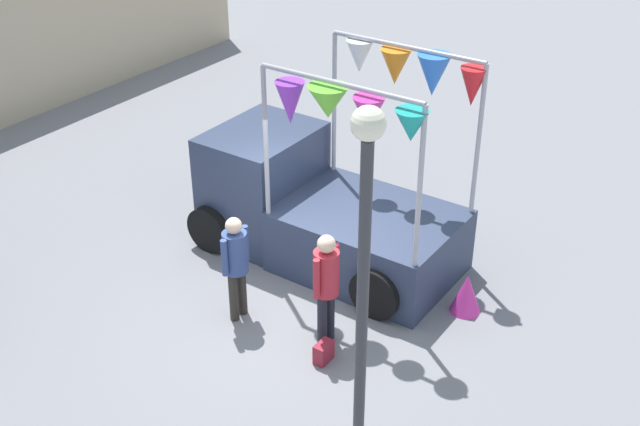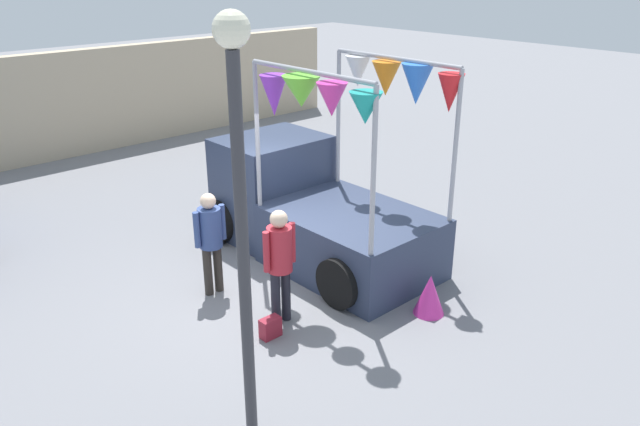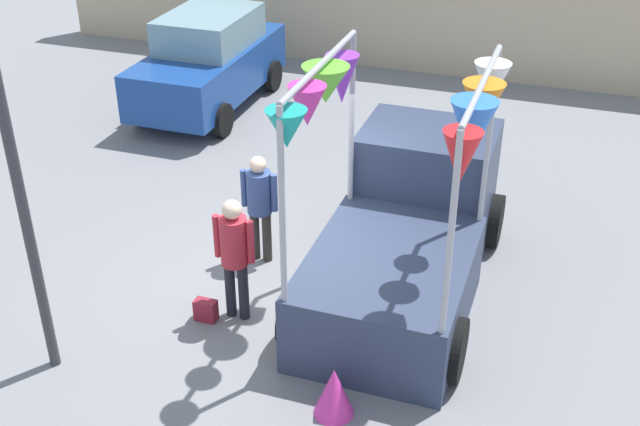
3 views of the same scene
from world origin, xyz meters
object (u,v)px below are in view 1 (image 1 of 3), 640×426
(person_customer, at_px, (326,280))
(street_lamp, at_px, (364,259))
(vendor_truck, at_px, (314,199))
(handbag, at_px, (324,352))
(folded_kite_bundle_magenta, at_px, (467,293))
(person_vendor, at_px, (236,259))

(person_customer, distance_m, street_lamp, 2.87)
(vendor_truck, xyz_separation_m, handbag, (-2.17, -1.65, -0.77))
(vendor_truck, distance_m, street_lamp, 4.94)
(vendor_truck, xyz_separation_m, folded_kite_bundle_magenta, (-0.14, -2.70, -0.61))
(street_lamp, bearing_deg, folded_kite_bundle_magenta, 4.85)
(person_customer, xyz_separation_m, person_vendor, (-0.23, 1.32, -0.05))
(handbag, distance_m, street_lamp, 3.23)
(handbag, height_order, folded_kite_bundle_magenta, folded_kite_bundle_magenta)
(vendor_truck, distance_m, person_vendor, 2.05)
(person_vendor, bearing_deg, folded_kite_bundle_magenta, -53.47)
(person_customer, distance_m, folded_kite_bundle_magenta, 2.21)
(street_lamp, bearing_deg, person_vendor, 63.55)
(vendor_truck, xyz_separation_m, street_lamp, (-3.47, -2.98, 1.87))
(person_vendor, bearing_deg, handbag, -94.58)
(vendor_truck, bearing_deg, person_vendor, -176.46)
(person_customer, height_order, street_lamp, street_lamp)
(person_customer, bearing_deg, person_vendor, 99.76)
(person_customer, bearing_deg, folded_kite_bundle_magenta, -36.67)
(person_vendor, height_order, handbag, person_vendor)
(person_vendor, distance_m, handbag, 1.73)
(person_customer, distance_m, handbag, 0.95)
(vendor_truck, xyz_separation_m, person_vendor, (-2.05, -0.13, 0.04))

